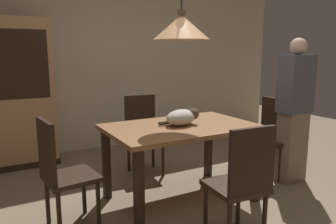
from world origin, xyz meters
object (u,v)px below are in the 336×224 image
person_standing (294,111)px  dining_table (181,136)px  chair_left_side (61,170)px  hutch_bookcase (6,97)px  pendant_lamp (182,27)px  cat_sleeping (182,117)px  chair_right_side (266,135)px  chair_far_back (143,131)px  chair_near_front (242,180)px

person_standing → dining_table: bearing=171.7°
person_standing → chair_left_side: bearing=175.7°
chair_left_side → hutch_bookcase: hutch_bookcase is taller
dining_table → hutch_bookcase: bearing=126.7°
dining_table → person_standing: size_ratio=0.88×
pendant_lamp → hutch_bookcase: size_ratio=0.70×
pendant_lamp → cat_sleeping: bearing=24.9°
cat_sleeping → chair_left_side: bearing=-179.1°
chair_right_side → person_standing: (0.21, -0.19, 0.29)m
hutch_bookcase → person_standing: hutch_bookcase is taller
cat_sleeping → chair_far_back: bearing=90.8°
chair_left_side → pendant_lamp: (1.13, 0.01, 1.15)m
chair_left_side → cat_sleeping: chair_left_side is taller
chair_right_side → chair_left_side: bearing=-179.9°
dining_table → chair_left_side: bearing=-179.6°
chair_right_side → person_standing: bearing=-42.1°
chair_right_side → pendant_lamp: 1.61m
chair_right_side → dining_table: bearing=179.7°
chair_near_front → dining_table: bearing=89.6°
chair_far_back → chair_near_front: bearing=-90.4°
dining_table → chair_left_side: (-1.13, -0.01, -0.14)m
dining_table → chair_left_side: 1.14m
pendant_lamp → person_standing: size_ratio=0.82×
chair_left_side → chair_far_back: bearing=38.0°
cat_sleeping → pendant_lamp: size_ratio=0.31×
chair_far_back → chair_right_side: (1.12, -0.88, 0.00)m
pendant_lamp → person_standing: 1.61m
pendant_lamp → person_standing: (1.34, -0.20, -0.87)m
chair_left_side → chair_near_front: 1.42m
chair_right_side → pendant_lamp: bearing=179.7°
cat_sleeping → chair_near_front: bearing=-91.7°
dining_table → cat_sleeping: (0.02, 0.01, 0.18)m
dining_table → pendant_lamp: 1.01m
cat_sleeping → person_standing: bearing=-8.8°
chair_right_side → cat_sleeping: size_ratio=2.30×
chair_near_front → chair_left_side: bearing=142.2°
chair_near_front → hutch_bookcase: 3.09m
dining_table → chair_right_side: 1.14m
chair_near_front → pendant_lamp: pendant_lamp is taller
pendant_lamp → hutch_bookcase: bearing=126.7°
hutch_bookcase → cat_sleeping: bearing=-52.8°
dining_table → chair_far_back: size_ratio=1.51×
chair_far_back → chair_right_side: size_ratio=1.00×
chair_right_side → hutch_bookcase: hutch_bookcase is taller
hutch_bookcase → person_standing: (2.72, -2.05, -0.09)m
chair_left_side → chair_far_back: same height
chair_near_front → cat_sleeping: size_ratio=2.30×
chair_right_side → hutch_bookcase: 3.15m
person_standing → cat_sleeping: bearing=171.2°
pendant_lamp → chair_left_side: bearing=-179.6°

